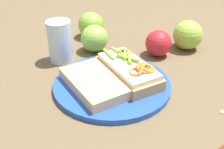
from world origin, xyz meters
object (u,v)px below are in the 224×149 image
sandwich (129,70)px  drinking_glass (58,42)px  apple_3 (94,38)px  apple_4 (91,25)px  apple_2 (158,43)px  plate (112,84)px  apple_1 (188,35)px  bread_slice_side (95,83)px

sandwich → drinking_glass: drinking_glass is taller
apple_3 → apple_4: bearing=-127.1°
apple_2 → plate: bearing=5.0°
plate → apple_3: apple_3 is taller
drinking_glass → apple_1: bearing=145.6°
plate → bread_slice_side: bearing=-17.3°
apple_1 → apple_4: bearing=-62.9°
apple_3 → apple_2: bearing=125.2°
apple_1 → drinking_glass: 0.36m
drinking_glass → apple_2: bearing=140.6°
plate → apple_4: 0.29m
apple_4 → drinking_glass: (0.16, 0.06, 0.02)m
sandwich → apple_1: size_ratio=2.29×
bread_slice_side → drinking_glass: 0.18m
sandwich → apple_2: 0.16m
bread_slice_side → apple_3: size_ratio=2.15×
sandwich → apple_1: (-0.25, 0.00, 0.01)m
sandwich → apple_3: size_ratio=2.51×
apple_3 → bread_slice_side: bearing=47.0°
bread_slice_side → drinking_glass: (-0.04, -0.17, 0.03)m
apple_2 → drinking_glass: drinking_glass is taller
bread_slice_side → apple_2: size_ratio=2.29×
apple_2 → apple_3: (0.10, -0.14, 0.00)m
bread_slice_side → apple_4: bearing=153.3°
plate → apple_2: bearing=-175.0°
plate → bread_slice_side: 0.05m
apple_2 → drinking_glass: (0.21, -0.17, 0.02)m
bread_slice_side → apple_3: apple_3 is taller
bread_slice_side → apple_4: apple_4 is taller
plate → apple_3: 0.19m
plate → apple_1: (-0.29, 0.02, 0.04)m
plate → apple_2: 0.20m
bread_slice_side → apple_4: 0.30m
sandwich → bread_slice_side: size_ratio=1.17×
drinking_glass → bread_slice_side: bearing=78.3°
apple_3 → drinking_glass: bearing=-13.1°
plate → apple_1: apple_1 is taller
apple_1 → drinking_glass: size_ratio=0.76×
apple_1 → apple_2: size_ratio=1.17×
apple_4 → apple_1: bearing=117.1°
plate → apple_3: (-0.10, -0.16, 0.03)m
sandwich → apple_1: apple_1 is taller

